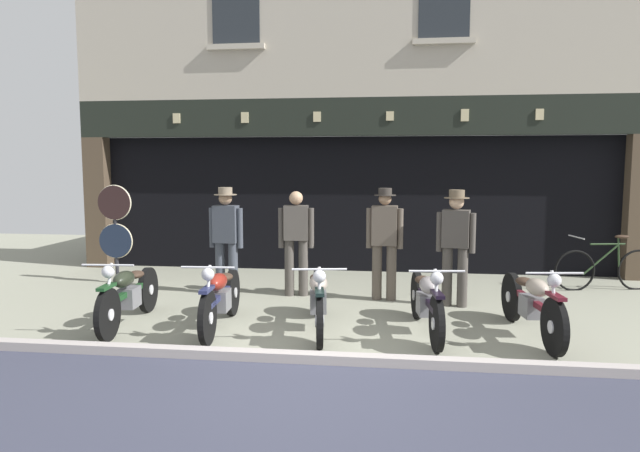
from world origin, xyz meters
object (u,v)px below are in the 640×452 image
object	(u,v)px
motorcycle_center_left	(220,296)
motorcycle_center_right	(426,300)
assistant_far_right	(456,242)
motorcycle_center	(318,298)
motorcycle_right	(532,302)
leaning_bicycle	(607,268)
tyre_sign_pole	(115,223)
salesman_right	(385,238)
shopkeeper_center	(296,238)
advert_board_near	(436,180)
salesman_left	(226,235)
advert_board_far	(502,185)
motorcycle_left	(129,293)

from	to	relation	value
motorcycle_center_left	motorcycle_center_right	distance (m)	2.56
assistant_far_right	motorcycle_center_right	bearing A→B (deg)	84.51
motorcycle_center	motorcycle_right	size ratio (longest dim) A/B	0.99
motorcycle_center	assistant_far_right	distance (m)	2.41
leaning_bicycle	tyre_sign_pole	bearing A→B (deg)	82.73
motorcycle_right	salesman_right	world-z (taller)	salesman_right
shopkeeper_center	advert_board_near	bearing A→B (deg)	-140.98
motorcycle_right	salesman_left	size ratio (longest dim) A/B	1.20
motorcycle_center_left	motorcycle_right	size ratio (longest dim) A/B	0.95
salesman_left	advert_board_far	world-z (taller)	advert_board_far
motorcycle_left	motorcycle_center	world-z (taller)	motorcycle_center
advert_board_far	leaning_bicycle	world-z (taller)	advert_board_far
motorcycle_center	tyre_sign_pole	distance (m)	4.60
motorcycle_center	salesman_left	size ratio (longest dim) A/B	1.19
motorcycle_left	motorcycle_center_right	world-z (taller)	same
motorcycle_left	motorcycle_right	world-z (taller)	motorcycle_right
motorcycle_center_left	salesman_left	world-z (taller)	salesman_left
shopkeeper_center	salesman_right	xyz separation A→B (m)	(1.38, -0.11, 0.03)
advert_board_far	motorcycle_center	bearing A→B (deg)	-125.05
motorcycle_left	advert_board_far	bearing A→B (deg)	-146.02
advert_board_near	tyre_sign_pole	bearing A→B (deg)	-162.42
motorcycle_center_left	assistant_far_right	size ratio (longest dim) A/B	1.14
leaning_bicycle	assistant_far_right	bearing A→B (deg)	107.90
motorcycle_center_right	assistant_far_right	world-z (taller)	assistant_far_right
advert_board_near	leaning_bicycle	xyz separation A→B (m)	(2.71, -1.26, -1.40)
advert_board_far	motorcycle_center_right	bearing A→B (deg)	-111.14
motorcycle_center_left	motorcycle_center_right	xyz separation A→B (m)	(2.56, 0.13, -0.00)
motorcycle_left	motorcycle_center_left	distance (m)	1.22
motorcycle_center_right	leaning_bicycle	size ratio (longest dim) A/B	1.16
motorcycle_center	advert_board_far	bearing A→B (deg)	-133.88
motorcycle_center_right	leaning_bicycle	bearing A→B (deg)	-143.86
motorcycle_left	motorcycle_center_left	world-z (taller)	motorcycle_center_left
motorcycle_left	assistant_far_right	xyz separation A→B (m)	(4.26, 1.56, 0.54)
advert_board_near	shopkeeper_center	bearing A→B (deg)	-135.01
motorcycle_right	assistant_far_right	size ratio (longest dim) A/B	1.20
motorcycle_center_right	salesman_right	bearing A→B (deg)	-79.08
salesman_left	shopkeeper_center	bearing A→B (deg)	-173.09
motorcycle_center_right	shopkeeper_center	world-z (taller)	shopkeeper_center
motorcycle_left	salesman_left	bearing A→B (deg)	-115.40
motorcycle_center_right	advert_board_far	world-z (taller)	advert_board_far
advert_board_near	motorcycle_right	bearing A→B (deg)	-78.11
motorcycle_center	motorcycle_center_left	bearing A→B (deg)	-4.60
motorcycle_right	advert_board_near	size ratio (longest dim) A/B	2.30
salesman_left	advert_board_near	xyz separation A→B (m)	(3.43, 2.35, 0.82)
motorcycle_left	motorcycle_right	xyz separation A→B (m)	(5.02, 0.15, 0.00)
motorcycle_center_left	tyre_sign_pole	size ratio (longest dim) A/B	1.13
motorcycle_center_right	tyre_sign_pole	world-z (taller)	tyre_sign_pole
motorcycle_center	motorcycle_right	bearing A→B (deg)	172.69
tyre_sign_pole	advert_board_near	bearing A→B (deg)	17.58
advert_board_far	motorcycle_right	bearing A→B (deg)	-94.88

